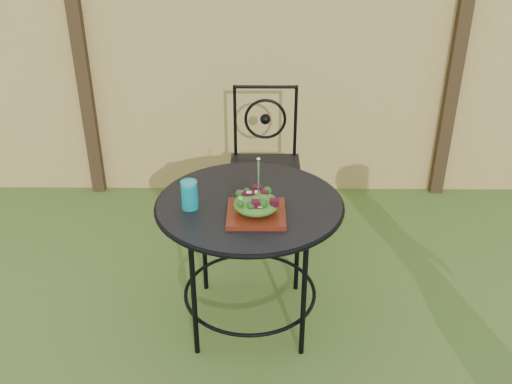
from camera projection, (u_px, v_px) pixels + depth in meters
fence at (268, 68)px, 4.02m from camera, size 8.00×0.12×1.90m
patio_table at (250, 226)px, 2.83m from camera, size 0.92×0.92×0.72m
patio_chair at (265, 159)px, 3.73m from camera, size 0.46×0.46×0.95m
salad_plate at (256, 214)px, 2.64m from camera, size 0.27×0.27×0.02m
salad at (256, 204)px, 2.61m from camera, size 0.21×0.21×0.08m
fork at (258, 179)px, 2.55m from camera, size 0.01×0.01×0.18m
drinking_glass at (189, 195)px, 2.68m from camera, size 0.08×0.08×0.14m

